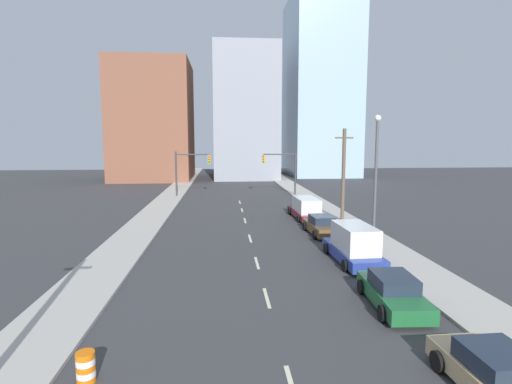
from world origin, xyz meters
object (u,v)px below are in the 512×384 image
object	(u,v)px
traffic_signal_left	(187,167)
street_lamp	(376,171)
utility_pole_right_mid	(343,175)
sedan_green	(393,292)
box_truck_maroon	(306,209)
sedan_tan	(497,375)
traffic_signal_right	(285,167)
traffic_barrel	(86,367)
box_truck_blue	(354,245)
sedan_brown	(322,226)

from	to	relation	value
traffic_signal_left	street_lamp	bearing A→B (deg)	-59.00
street_lamp	utility_pole_right_mid	bearing A→B (deg)	89.07
sedan_green	box_truck_maroon	bearing A→B (deg)	92.23
sedan_tan	sedan_green	distance (m)	6.27
traffic_signal_right	traffic_barrel	world-z (taller)	traffic_signal_right
sedan_green	box_truck_blue	distance (m)	6.43
traffic_signal_left	sedan_tan	distance (m)	43.82
traffic_signal_right	sedan_green	size ratio (longest dim) A/B	1.21
traffic_signal_left	box_truck_blue	size ratio (longest dim) A/B	1.01
utility_pole_right_mid	street_lamp	size ratio (longest dim) A/B	0.92
traffic_signal_right	box_truck_blue	bearing A→B (deg)	-90.91
traffic_signal_left	box_truck_blue	world-z (taller)	traffic_signal_left
utility_pole_right_mid	traffic_barrel	bearing A→B (deg)	-123.01
sedan_green	sedan_brown	world-z (taller)	sedan_brown
traffic_barrel	sedan_green	distance (m)	12.43
traffic_barrel	street_lamp	world-z (taller)	street_lamp
traffic_signal_right	utility_pole_right_mid	bearing A→B (deg)	-82.09
sedan_green	sedan_brown	xyz separation A→B (m)	(0.25, 13.65, 0.01)
sedan_green	box_truck_maroon	world-z (taller)	box_truck_maroon
box_truck_maroon	traffic_signal_right	bearing A→B (deg)	85.78
traffic_signal_right	box_truck_maroon	xyz separation A→B (m)	(-0.50, -15.56, -2.91)
traffic_barrel	street_lamp	distance (m)	21.53
street_lamp	sedan_green	world-z (taller)	street_lamp
traffic_signal_left	sedan_tan	size ratio (longest dim) A/B	1.36
sedan_tan	traffic_signal_right	bearing A→B (deg)	87.93
traffic_signal_left	sedan_brown	world-z (taller)	traffic_signal_left
street_lamp	box_truck_maroon	world-z (taller)	street_lamp
box_truck_blue	utility_pole_right_mid	bearing A→B (deg)	74.30
traffic_signal_left	sedan_green	distance (m)	37.77
traffic_signal_left	sedan_brown	xyz separation A→B (m)	(12.27, -22.01, -3.16)
box_truck_blue	box_truck_maroon	distance (m)	13.69
street_lamp	box_truck_maroon	bearing A→B (deg)	106.14
street_lamp	sedan_brown	size ratio (longest dim) A/B	1.88
sedan_green	sedan_brown	bearing A→B (deg)	92.14
street_lamp	box_truck_blue	bearing A→B (deg)	-124.52
traffic_signal_left	traffic_barrel	xyz separation A→B (m)	(0.47, -40.26, -3.36)
utility_pole_right_mid	box_truck_blue	bearing A→B (deg)	-103.79
utility_pole_right_mid	sedan_brown	size ratio (longest dim) A/B	1.74
sedan_tan	box_truck_blue	size ratio (longest dim) A/B	0.74
utility_pole_right_mid	box_truck_maroon	distance (m)	4.82
street_lamp	sedan_brown	bearing A→B (deg)	131.89
traffic_signal_right	sedan_tan	bearing A→B (deg)	-90.71
utility_pole_right_mid	sedan_tan	world-z (taller)	utility_pole_right_mid
utility_pole_right_mid	traffic_barrel	size ratio (longest dim) A/B	8.73
traffic_signal_right	sedan_tan	world-z (taller)	traffic_signal_right
sedan_brown	box_truck_maroon	distance (m)	6.46
utility_pole_right_mid	box_truck_maroon	world-z (taller)	utility_pole_right_mid
sedan_green	traffic_barrel	bearing A→B (deg)	-155.10
box_truck_blue	sedan_brown	xyz separation A→B (m)	(-0.12, 7.24, -0.40)
sedan_brown	sedan_tan	bearing A→B (deg)	-92.91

